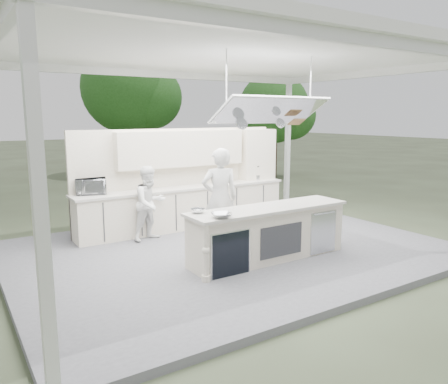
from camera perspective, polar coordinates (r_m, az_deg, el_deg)
ground at (r=8.61m, az=0.94°, el=-8.04°), size 90.00×90.00×0.00m
stage_deck at (r=8.60m, az=0.94°, el=-7.66°), size 8.00×6.00×0.12m
tent at (r=8.25m, az=1.08°, el=17.27°), size 8.20×6.20×3.86m
demo_island at (r=7.84m, az=5.76°, el=-5.37°), size 3.10×0.79×0.95m
back_counter at (r=10.04m, az=-5.07°, el=-1.93°), size 5.08×0.72×0.95m
back_wall_unit at (r=10.29m, az=-3.51°, el=3.88°), size 5.05×0.48×2.25m
tree_cluster at (r=17.17m, az=-18.29°, el=11.56°), size 19.55×9.40×5.85m
head_chef at (r=8.39m, az=-0.56°, el=-0.82°), size 0.82×0.67×1.94m
sous_chef at (r=9.08m, az=-9.64°, el=-1.45°), size 0.87×0.75×1.54m
toaster_oven at (r=9.34m, az=-17.00°, el=0.74°), size 0.68×0.55×0.33m
bowl_large at (r=6.89m, az=-0.32°, el=-3.06°), size 0.41×0.41×0.08m
bowl_small at (r=7.23m, az=-3.44°, el=-2.47°), size 0.29×0.29×0.07m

